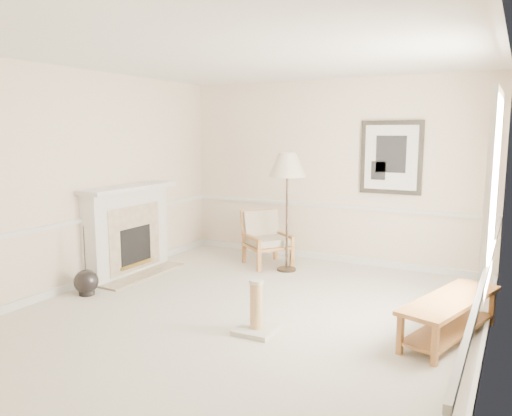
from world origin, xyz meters
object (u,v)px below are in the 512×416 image
Objects in this scene: armchair at (265,236)px; floor_lamp at (287,168)px; floor_vase at (86,282)px; scratching_post at (256,316)px; bench at (450,311)px.

floor_lamp is (0.47, -0.19, 1.09)m from armchair.
floor_vase is at bearing -128.42° from floor_lamp.
floor_vase is at bearing 178.89° from scratching_post.
scratching_post is at bearing -1.11° from floor_vase.
bench is at bearing 9.70° from floor_vase.
floor_vase is at bearing -170.30° from bench.
floor_lamp is (1.79, 2.26, 1.38)m from floor_vase.
armchair is 3.44m from bench.
armchair reaches higher than bench.
bench is (4.30, 0.74, 0.12)m from floor_vase.
armchair is at bearing 61.56° from floor_vase.
scratching_post is (2.50, -0.05, 0.01)m from floor_vase.
floor_vase is 2.80m from armchair.
floor_vase is 2.50m from scratching_post.
floor_lamp is at bearing 148.69° from bench.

